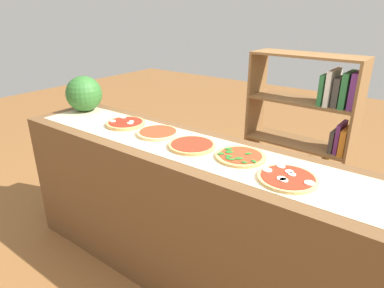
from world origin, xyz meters
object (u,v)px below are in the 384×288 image
(pizza_mozzarella_0, at_px, (126,123))
(pizza_plain_2, at_px, (192,146))
(bookshelf, at_px, (312,150))
(pizza_plain_1, at_px, (158,133))
(watermelon, at_px, (84,94))
(pizza_mozzarella_4, at_px, (288,178))
(pizza_spinach_3, at_px, (240,156))

(pizza_mozzarella_0, distance_m, pizza_plain_2, 0.60)
(pizza_plain_2, bearing_deg, bookshelf, 70.64)
(pizza_mozzarella_0, bearing_deg, pizza_plain_2, -4.39)
(pizza_plain_1, xyz_separation_m, watermelon, (-0.81, 0.06, 0.12))
(pizza_mozzarella_0, distance_m, bookshelf, 1.45)
(watermelon, bearing_deg, bookshelf, 33.38)
(pizza_plain_1, distance_m, pizza_plain_2, 0.30)
(pizza_mozzarella_4, relative_size, bookshelf, 0.20)
(pizza_plain_1, height_order, pizza_spinach_3, same)
(pizza_plain_1, height_order, pizza_mozzarella_4, same)
(pizza_mozzarella_0, height_order, pizza_mozzarella_4, pizza_mozzarella_0)
(pizza_mozzarella_0, bearing_deg, bookshelf, 46.58)
(pizza_plain_2, distance_m, pizza_spinach_3, 0.30)
(pizza_plain_2, height_order, pizza_spinach_3, pizza_spinach_3)
(pizza_spinach_3, relative_size, bookshelf, 0.20)
(pizza_plain_1, bearing_deg, pizza_spinach_3, -0.41)
(pizza_mozzarella_0, relative_size, pizza_mozzarella_4, 0.95)
(watermelon, distance_m, bookshelf, 1.82)
(pizza_plain_2, relative_size, watermelon, 1.00)
(pizza_mozzarella_4, distance_m, bookshelf, 1.18)
(pizza_mozzarella_0, relative_size, bookshelf, 0.19)
(pizza_spinach_3, height_order, pizza_mozzarella_4, same)
(pizza_mozzarella_0, relative_size, watermelon, 0.98)
(watermelon, xyz_separation_m, bookshelf, (1.48, 0.98, -0.42))
(bookshelf, bearing_deg, pizza_plain_1, -123.22)
(pizza_mozzarella_0, xyz_separation_m, pizza_plain_1, (0.30, -0.00, -0.00))
(watermelon, bearing_deg, pizza_mozzarella_0, -6.10)
(pizza_mozzarella_0, height_order, pizza_plain_1, pizza_mozzarella_0)
(pizza_plain_1, bearing_deg, bookshelf, 56.78)
(pizza_plain_2, distance_m, watermelon, 1.11)
(pizza_spinach_3, relative_size, pizza_mozzarella_4, 0.98)
(pizza_plain_1, height_order, pizza_plain_2, pizza_plain_1)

